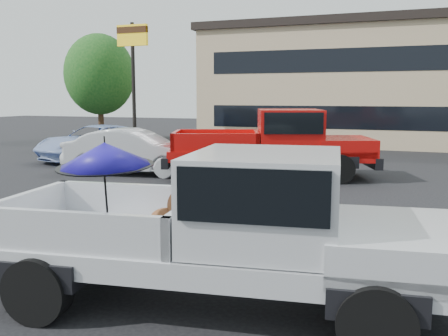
% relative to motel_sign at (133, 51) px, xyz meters
% --- Properties ---
extents(ground, '(90.00, 90.00, 0.00)m').
position_rel_motel_sign_xyz_m(ground, '(10.00, -14.00, -4.65)').
color(ground, black).
rests_on(ground, ground).
extents(stripe_left, '(0.12, 5.00, 0.01)m').
position_rel_motel_sign_xyz_m(stripe_left, '(7.00, -12.00, -4.65)').
color(stripe_left, silver).
rests_on(stripe_left, ground).
extents(stripe_right, '(0.12, 5.00, 0.01)m').
position_rel_motel_sign_xyz_m(stripe_right, '(13.00, -12.00, -4.65)').
color(stripe_right, silver).
rests_on(stripe_right, ground).
extents(motel_building, '(20.40, 8.40, 6.30)m').
position_rel_motel_sign_xyz_m(motel_building, '(12.00, 6.99, -1.45)').
color(motel_building, tan).
rests_on(motel_building, ground).
extents(motel_sign, '(1.60, 0.22, 6.00)m').
position_rel_motel_sign_xyz_m(motel_sign, '(0.00, 0.00, 0.00)').
color(motel_sign, black).
rests_on(motel_sign, ground).
extents(tree_left, '(3.96, 3.96, 6.02)m').
position_rel_motel_sign_xyz_m(tree_left, '(-4.00, 3.00, -0.92)').
color(tree_left, '#332114').
rests_on(tree_left, ground).
extents(silver_pickup, '(5.91, 2.72, 2.06)m').
position_rel_motel_sign_xyz_m(silver_pickup, '(11.01, -15.97, -3.60)').
color(silver_pickup, black).
rests_on(silver_pickup, ground).
extents(red_pickup, '(6.77, 4.22, 2.11)m').
position_rel_motel_sign_xyz_m(red_pickup, '(9.07, -6.41, -3.50)').
color(red_pickup, black).
rests_on(red_pickup, ground).
extents(silver_sedan, '(4.62, 2.18, 1.46)m').
position_rel_motel_sign_xyz_m(silver_sedan, '(4.36, -7.38, -3.92)').
color(silver_sedan, silver).
rests_on(silver_sedan, ground).
extents(blue_suv, '(3.60, 5.38, 1.37)m').
position_rel_motel_sign_xyz_m(blue_suv, '(0.99, -4.64, -3.97)').
color(blue_suv, '#96AEE0').
rests_on(blue_suv, ground).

